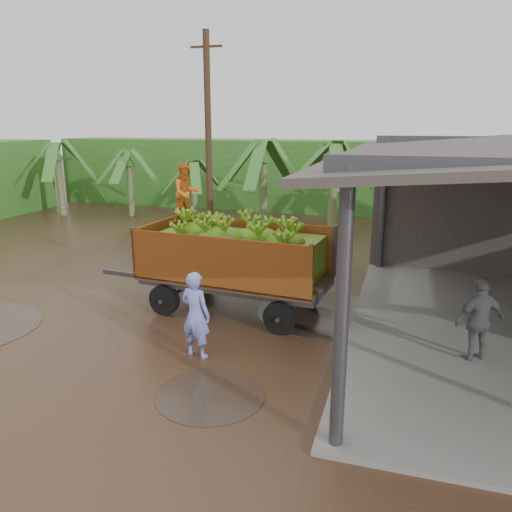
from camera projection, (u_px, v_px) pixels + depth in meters
The scene contains 7 objects.
ground at pixel (138, 315), 12.03m from camera, with size 100.00×100.00×0.00m, color black.
hedge_north at pixel (255, 174), 26.90m from camera, with size 22.00×3.00×3.60m, color #2D661E.
banana_trailer at pixel (235, 257), 12.01m from camera, with size 6.27×2.57×3.53m.
man_blue at pixel (196, 315), 9.69m from camera, with size 0.64×0.42×1.74m, color #7D8EE5.
man_grey at pixel (479, 320), 9.41m from camera, with size 1.02×0.42×1.74m, color slate.
utility_pole at pixel (208, 139), 18.50m from camera, with size 1.20×0.24×7.66m.
banana_plants at pixel (93, 195), 19.01m from camera, with size 24.95×20.75×4.13m.
Camera 1 is at (6.02, -9.92, 4.49)m, focal length 35.00 mm.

